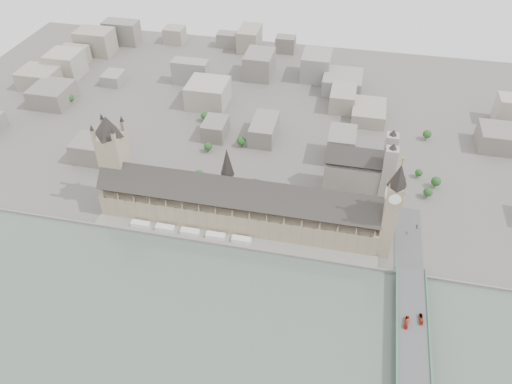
% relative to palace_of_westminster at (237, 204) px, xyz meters
% --- Properties ---
extents(ground, '(900.00, 900.00, 0.00)m').
position_rel_palace_of_westminster_xyz_m(ground, '(0.00, -19.70, -22.71)').
color(ground, '#595651').
rests_on(ground, ground).
extents(embankment_wall, '(600.00, 1.50, 3.00)m').
position_rel_palace_of_westminster_xyz_m(embankment_wall, '(0.00, -34.70, -21.21)').
color(embankment_wall, slate).
rests_on(embankment_wall, ground).
extents(river_terrace, '(270.00, 15.00, 2.00)m').
position_rel_palace_of_westminster_xyz_m(river_terrace, '(0.00, -27.20, -21.71)').
color(river_terrace, slate).
rests_on(river_terrace, ground).
extents(terrace_tents, '(118.00, 7.00, 4.00)m').
position_rel_palace_of_westminster_xyz_m(terrace_tents, '(-40.00, -26.70, -18.71)').
color(terrace_tents, white).
rests_on(terrace_tents, river_terrace).
extents(palace_of_westminster, '(265.00, 40.73, 55.44)m').
position_rel_palace_of_westminster_xyz_m(palace_of_westminster, '(0.00, 0.00, 0.00)').
color(palace_of_westminster, gray).
rests_on(palace_of_westminster, ground).
extents(elizabeth_tower, '(17.00, 17.00, 107.50)m').
position_rel_palace_of_westminster_xyz_m(elizabeth_tower, '(138.00, -11.70, 35.38)').
color(elizabeth_tower, gray).
rests_on(elizabeth_tower, ground).
extents(victoria_tower, '(30.00, 30.00, 100.00)m').
position_rel_palace_of_westminster_xyz_m(victoria_tower, '(-122.00, 6.30, 32.50)').
color(victoria_tower, gray).
rests_on(victoria_tower, ground).
extents(central_tower, '(13.00, 13.00, 48.00)m').
position_rel_palace_of_westminster_xyz_m(central_tower, '(-10.00, 6.30, 35.21)').
color(central_tower, tan).
rests_on(central_tower, ground).
extents(westminster_bridge, '(25.00, 325.00, 10.25)m').
position_rel_palace_of_westminster_xyz_m(westminster_bridge, '(162.00, -107.20, -17.58)').
color(westminster_bridge, '#474749').
rests_on(westminster_bridge, ground).
extents(westminster_abbey, '(68.00, 36.00, 64.00)m').
position_rel_palace_of_westminster_xyz_m(westminster_abbey, '(110.92, 75.30, 2.38)').
color(westminster_abbey, gray).
rests_on(westminster_abbey, ground).
extents(city_skyline_inland, '(720.00, 360.00, 38.00)m').
position_rel_palace_of_westminster_xyz_m(city_skyline_inland, '(0.00, 225.30, -3.71)').
color(city_skyline_inland, gray).
rests_on(city_skyline_inland, ground).
extents(park_trees, '(110.00, 30.00, 15.00)m').
position_rel_palace_of_westminster_xyz_m(park_trees, '(-10.00, 40.30, -15.21)').
color(park_trees, '#184117').
rests_on(park_trees, ground).
extents(red_bus_north, '(4.17, 11.62, 3.17)m').
position_rel_palace_of_westminster_xyz_m(red_bus_north, '(157.01, -93.87, -10.87)').
color(red_bus_north, '#A92913').
rests_on(red_bus_north, westminster_bridge).
extents(red_bus_south, '(2.61, 10.03, 2.78)m').
position_rel_palace_of_westminster_xyz_m(red_bus_south, '(168.03, -88.30, -11.07)').
color(red_bus_south, '#AF2D15').
rests_on(red_bus_south, westminster_bridge).
extents(car_approach, '(2.37, 4.80, 1.34)m').
position_rel_palace_of_westminster_xyz_m(car_approach, '(168.32, 17.87, -11.78)').
color(car_approach, gray).
rests_on(car_approach, westminster_bridge).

